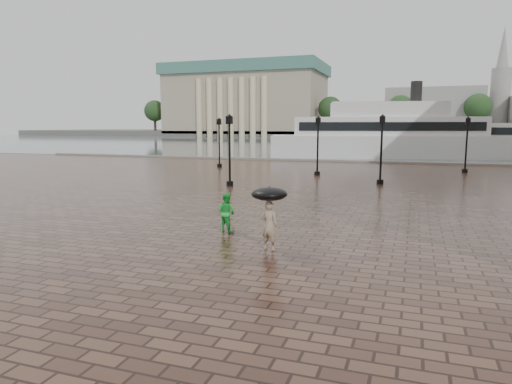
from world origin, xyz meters
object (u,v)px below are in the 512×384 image
adult_pedestrian (269,225)px  child_pedestrian (227,212)px  street_lamps (322,145)px  ferry_near (386,135)px

adult_pedestrian → child_pedestrian: 2.85m
adult_pedestrian → child_pedestrian: (-2.18, 1.82, -0.06)m
street_lamps → ferry_near: size_ratio=0.76×
street_lamps → ferry_near: bearing=81.9°
street_lamps → adult_pedestrian: street_lamps is taller
child_pedestrian → ferry_near: ferry_near is taller
ferry_near → child_pedestrian: bearing=-106.8°
ferry_near → street_lamps: bearing=-111.0°
street_lamps → child_pedestrian: 19.53m
street_lamps → child_pedestrian: size_ratio=15.06×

